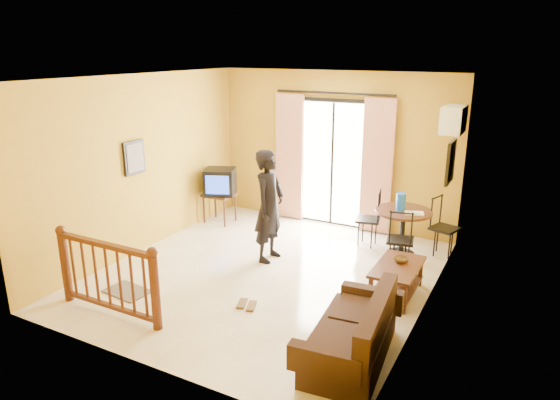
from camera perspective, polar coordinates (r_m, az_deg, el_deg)
The scene contains 19 objects.
ground at distance 7.39m, azimuth -1.53°, elevation -8.41°, with size 5.00×5.00×0.00m, color beige.
room_shell at distance 6.83m, azimuth -1.64°, elevation 4.60°, with size 5.00×5.00×5.00m.
balcony_door at distance 9.09m, azimuth 5.99°, elevation 4.31°, with size 2.25×0.14×2.46m.
tv_table at distance 9.41m, azimuth -6.94°, elevation 0.26°, with size 0.55×0.46×0.56m.
television at distance 9.30m, azimuth -6.86°, elevation 2.11°, with size 0.68×0.65×0.48m.
picture_left at distance 8.02m, azimuth -16.31°, elevation 4.68°, with size 0.05×0.42×0.52m.
dining_table at distance 8.07m, azimuth 13.88°, elevation -2.19°, with size 0.89×0.89×0.74m.
water_jug at distance 7.98m, azimuth 13.65°, elevation -0.19°, with size 0.15×0.15×0.27m, color blue.
serving_tray at distance 7.89m, azimuth 15.09°, elevation -1.46°, with size 0.28×0.18×0.02m, color beige.
dining_chairs at distance 8.22m, azimuth 13.73°, elevation -6.19°, with size 1.69×1.31×0.95m.
air_conditioner at distance 7.91m, azimuth 19.17°, elevation 8.67°, with size 0.31×0.60×0.40m.
botanical_print at distance 7.34m, azimuth 18.91°, elevation 4.13°, with size 0.05×0.50×0.60m.
coffee_table at distance 6.84m, azimuth 13.23°, elevation -8.38°, with size 0.54×0.98×0.43m.
bowl at distance 6.90m, azimuth 13.64°, elevation -6.62°, with size 0.19×0.19×0.06m, color #4E361A.
sofa at distance 5.47m, azimuth 8.57°, elevation -15.13°, with size 0.85×1.61×0.74m.
standing_person at distance 7.58m, azimuth -1.24°, elevation -0.70°, with size 0.63×0.41×1.73m, color black.
stair_balustrade at distance 6.47m, azimuth -19.16°, elevation -7.79°, with size 1.63×0.13×1.04m.
doormat at distance 7.18m, azimuth -17.05°, elevation -9.93°, with size 0.60×0.40×0.02m, color #5A5348.
sandals at distance 6.54m, azimuth -3.82°, elevation -11.86°, with size 0.32×0.27×0.03m.
Camera 1 is at (3.30, -5.80, 3.17)m, focal length 32.00 mm.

